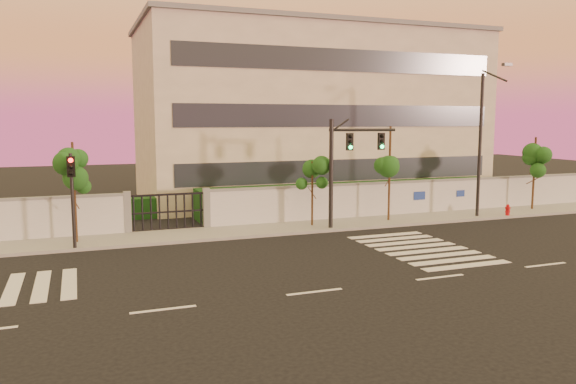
{
  "coord_description": "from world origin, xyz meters",
  "views": [
    {
      "loc": [
        -7.26,
        -16.71,
        5.71
      ],
      "look_at": [
        1.32,
        6.0,
        2.6
      ],
      "focal_mm": 35.0,
      "sensor_mm": 36.0,
      "label": 1
    }
  ],
  "objects": [
    {
      "name": "ground",
      "position": [
        0.0,
        0.0,
        0.0
      ],
      "size": [
        120.0,
        120.0,
        0.0
      ],
      "primitive_type": "plane",
      "color": "black",
      "rests_on": "ground"
    },
    {
      "name": "sidewalk",
      "position": [
        0.0,
        10.5,
        0.07
      ],
      "size": [
        60.0,
        3.0,
        0.15
      ],
      "primitive_type": "cube",
      "color": "gray",
      "rests_on": "ground"
    },
    {
      "name": "perimeter_wall",
      "position": [
        0.1,
        12.0,
        1.07
      ],
      "size": [
        60.0,
        0.36,
        2.2
      ],
      "color": "#B6B8BE",
      "rests_on": "ground"
    },
    {
      "name": "hedge_row",
      "position": [
        1.17,
        14.74,
        0.82
      ],
      "size": [
        41.0,
        4.25,
        1.8
      ],
      "color": "#103817",
      "rests_on": "ground"
    },
    {
      "name": "institutional_building",
      "position": [
        9.0,
        21.99,
        6.16
      ],
      "size": [
        24.4,
        12.4,
        12.25
      ],
      "color": "#B7AD9B",
      "rests_on": "ground"
    },
    {
      "name": "road_markings",
      "position": [
        -1.58,
        3.76,
        0.01
      ],
      "size": [
        57.0,
        7.62,
        0.02
      ],
      "color": "silver",
      "rests_on": "ground"
    },
    {
      "name": "street_tree_c",
      "position": [
        -7.4,
        10.5,
        3.49
      ],
      "size": [
        1.44,
        1.14,
        4.74
      ],
      "color": "#382314",
      "rests_on": "ground"
    },
    {
      "name": "street_tree_d",
      "position": [
        4.4,
        10.47,
        2.62
      ],
      "size": [
        1.3,
        1.04,
        3.56
      ],
      "color": "#382314",
      "rests_on": "ground"
    },
    {
      "name": "street_tree_e",
      "position": [
        9.04,
        10.4,
        3.96
      ],
      "size": [
        1.54,
        1.23,
        5.39
      ],
      "color": "#382314",
      "rests_on": "ground"
    },
    {
      "name": "street_tree_f",
      "position": [
        19.65,
        10.68,
        3.44
      ],
      "size": [
        1.63,
        1.29,
        4.68
      ],
      "color": "#382314",
      "rests_on": "ground"
    },
    {
      "name": "traffic_signal_main",
      "position": [
        5.74,
        9.47,
        3.65
      ],
      "size": [
        3.62,
        0.94,
        5.77
      ],
      "rotation": [
        0.0,
        0.0,
        -0.23
      ],
      "color": "black",
      "rests_on": "ground"
    },
    {
      "name": "traffic_signal_secondary",
      "position": [
        -7.5,
        9.16,
        2.73
      ],
      "size": [
        0.33,
        0.33,
        4.31
      ],
      "rotation": [
        0.0,
        0.0,
        0.24
      ],
      "color": "black",
      "rests_on": "ground"
    },
    {
      "name": "streetlight_east",
      "position": [
        14.59,
        9.55,
        4.73
      ],
      "size": [
        0.52,
        2.11,
        8.76
      ],
      "color": "black",
      "rests_on": "ground"
    },
    {
      "name": "fire_hydrant",
      "position": [
        16.39,
        9.23,
        0.4
      ],
      "size": [
        0.31,
        0.3,
        0.81
      ],
      "rotation": [
        0.0,
        0.0,
        0.06
      ],
      "color": "#B00B10",
      "rests_on": "ground"
    }
  ]
}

